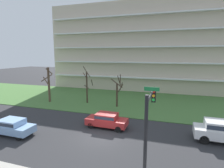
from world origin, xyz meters
The scene contains 10 objects.
ground centered at (0.00, 0.00, 0.00)m, with size 160.00×160.00×0.00m, color #2D2D30.
grass_lawn_strip centered at (0.00, 14.00, 0.04)m, with size 80.00×16.00×0.08m, color #477238.
apartment_building centered at (0.00, 28.31, 9.23)m, with size 40.33×13.57×18.45m.
tree_far_left centered at (-12.75, 9.57, 3.05)m, with size 2.11×2.09×5.72m.
tree_left centered at (-6.45, 10.79, 2.81)m, with size 1.68×1.81×6.01m.
tree_center centered at (-1.22, 10.25, 2.38)m, with size 1.66×1.99×4.95m.
sedan_blue_near_left centered at (-8.49, -2.00, 0.87)m, with size 4.40×1.81×1.57m.
pickup_white_center_left centered at (10.81, 2.50, 1.02)m, with size 5.43×2.10×1.95m.
sedan_red_center_right centered at (-0.23, 2.50, 0.87)m, with size 4.43×1.88×1.57m.
traffic_signal_mast centered at (5.01, -5.14, 4.03)m, with size 0.90×4.34×5.94m.
Camera 1 is at (5.99, -15.05, 7.83)m, focal length 29.15 mm.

